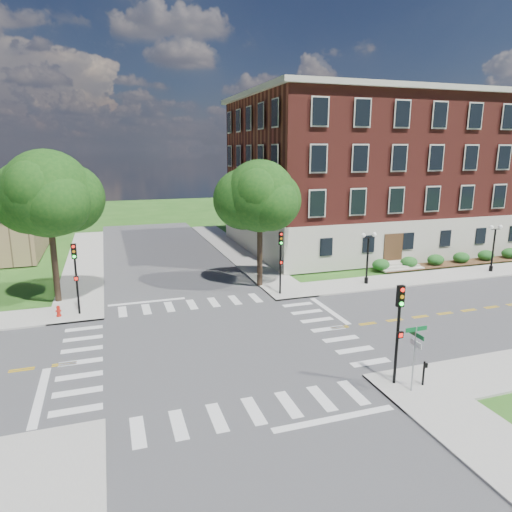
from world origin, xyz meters
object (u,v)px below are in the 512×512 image
object	(u,v)px
twin_lamp_west	(368,255)
twin_lamp_east	(494,245)
traffic_signal_se	(399,322)
traffic_signal_ne	(281,254)
push_button_post	(424,372)
fire_hydrant	(58,311)
street_sign_pole	(415,346)
traffic_signal_nw	(76,270)

from	to	relation	value
twin_lamp_west	twin_lamp_east	size ratio (longest dim) A/B	1.00
traffic_signal_se	traffic_signal_ne	distance (m)	14.52
twin_lamp_east	push_button_post	world-z (taller)	twin_lamp_east
twin_lamp_west	fire_hydrant	xyz separation A→B (m)	(-23.40, -0.33, -2.06)
street_sign_pole	twin_lamp_west	bearing A→B (deg)	65.19
traffic_signal_nw	traffic_signal_se	bearing A→B (deg)	-45.17
traffic_signal_nw	twin_lamp_west	bearing A→B (deg)	0.60
traffic_signal_ne	push_button_post	xyz separation A→B (m)	(1.29, -15.12, -2.39)
street_sign_pole	traffic_signal_nw	bearing A→B (deg)	133.88
twin_lamp_west	push_button_post	bearing A→B (deg)	-112.61
traffic_signal_ne	twin_lamp_east	size ratio (longest dim) A/B	1.13
street_sign_pole	push_button_post	bearing A→B (deg)	16.29
traffic_signal_nw	street_sign_pole	xyz separation A→B (m)	(14.87, -15.46, -0.88)
twin_lamp_west	twin_lamp_east	world-z (taller)	same
street_sign_pole	push_button_post	distance (m)	1.74
push_button_post	twin_lamp_east	bearing A→B (deg)	38.49
twin_lamp_east	street_sign_pole	world-z (taller)	twin_lamp_east
traffic_signal_se	twin_lamp_west	bearing A→B (deg)	62.94
traffic_signal_se	street_sign_pole	bearing A→B (deg)	-68.46
twin_lamp_east	street_sign_pole	size ratio (longest dim) A/B	1.36
twin_lamp_east	street_sign_pole	distance (m)	25.38
traffic_signal_se	push_button_post	bearing A→B (deg)	-27.61
traffic_signal_se	push_button_post	size ratio (longest dim) A/B	4.00
traffic_signal_se	fire_hydrant	world-z (taller)	traffic_signal_se
traffic_signal_nw	fire_hydrant	bearing A→B (deg)	-175.49
twin_lamp_west	street_sign_pole	size ratio (longest dim) A/B	1.36
twin_lamp_east	fire_hydrant	distance (m)	36.27
twin_lamp_east	fire_hydrant	size ratio (longest dim) A/B	5.64
traffic_signal_nw	fire_hydrant	distance (m)	3.01
traffic_signal_se	twin_lamp_west	world-z (taller)	traffic_signal_se
traffic_signal_ne	traffic_signal_nw	distance (m)	14.40
twin_lamp_west	twin_lamp_east	bearing A→B (deg)	-0.69
twin_lamp_west	fire_hydrant	distance (m)	23.49
traffic_signal_ne	fire_hydrant	size ratio (longest dim) A/B	6.40
push_button_post	traffic_signal_ne	bearing A→B (deg)	94.88
fire_hydrant	push_button_post	bearing A→B (deg)	-41.71
traffic_signal_ne	twin_lamp_west	distance (m)	7.76
twin_lamp_west	fire_hydrant	size ratio (longest dim) A/B	5.64
traffic_signal_nw	twin_lamp_west	xyz separation A→B (m)	(22.12, 0.23, -0.66)
traffic_signal_nw	push_button_post	xyz separation A→B (m)	(15.69, -15.22, -2.39)
twin_lamp_west	traffic_signal_ne	bearing A→B (deg)	-177.55
fire_hydrant	traffic_signal_ne	bearing A→B (deg)	0.01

